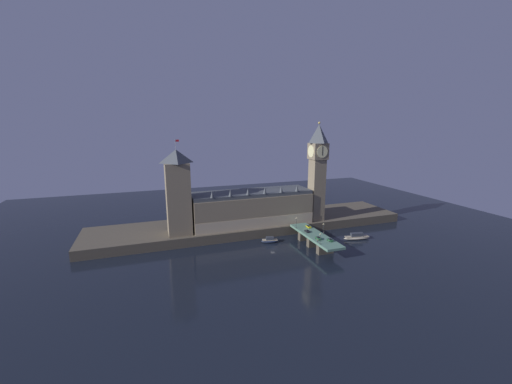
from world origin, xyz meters
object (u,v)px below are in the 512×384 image
object	(u,v)px
victoria_tower	(178,192)
street_lamp_far	(296,221)
car_northbound_lead	(307,231)
street_lamp_near	(320,237)
boat_downstream	(357,237)
boat_upstream	(270,240)
pedestrian_near_rail	(318,241)
street_lamp_mid	(323,227)
clock_tower	(317,169)
car_northbound_trail	(318,238)
car_southbound_lead	(330,240)
pedestrian_mid_walk	(324,233)
car_southbound_trail	(308,227)

from	to	relation	value
victoria_tower	street_lamp_far	distance (m)	76.10
car_northbound_lead	street_lamp_near	xyz separation A→B (m)	(-2.92, -20.32, 3.37)
boat_downstream	boat_upstream	bearing A→B (deg)	166.03
street_lamp_far	pedestrian_near_rail	bearing A→B (deg)	-89.12
pedestrian_near_rail	street_lamp_mid	distance (m)	15.79
clock_tower	boat_upstream	size ratio (longest dim) A/B	5.95
car_northbound_trail	street_lamp_far	size ratio (longest dim) A/B	0.58
car_southbound_lead	street_lamp_mid	world-z (taller)	street_lamp_mid
victoria_tower	street_lamp_mid	size ratio (longest dim) A/B	9.01
car_northbound_trail	boat_downstream	bearing A→B (deg)	14.72
car_northbound_lead	pedestrian_near_rail	world-z (taller)	pedestrian_near_rail
pedestrian_mid_walk	boat_downstream	bearing A→B (deg)	5.20
clock_tower	boat_downstream	bearing A→B (deg)	-66.42
street_lamp_near	street_lamp_far	size ratio (longest dim) A/B	0.91
victoria_tower	pedestrian_near_rail	distance (m)	87.56
victoria_tower	car_northbound_trail	bearing A→B (deg)	-29.28
car_northbound_lead	street_lamp_near	world-z (taller)	street_lamp_near
car_southbound_trail	street_lamp_near	distance (m)	29.19
car_southbound_trail	boat_downstream	distance (m)	31.60
car_southbound_lead	car_southbound_trail	xyz separation A→B (m)	(0.00, 25.40, -0.03)
clock_tower	boat_upstream	world-z (taller)	clock_tower
victoria_tower	pedestrian_mid_walk	bearing A→B (deg)	-23.24
boat_upstream	boat_downstream	bearing A→B (deg)	-13.97
car_southbound_lead	car_northbound_trail	bearing A→B (deg)	138.79
clock_tower	car_northbound_lead	distance (m)	47.15
street_lamp_far	boat_downstream	world-z (taller)	street_lamp_far
clock_tower	car_southbound_trail	distance (m)	41.42
pedestrian_near_rail	boat_downstream	xyz separation A→B (m)	(36.01, 12.38, -6.73)
street_lamp_near	car_northbound_lead	bearing A→B (deg)	81.82
car_southbound_trail	pedestrian_mid_walk	bearing A→B (deg)	-80.17
pedestrian_near_rail	pedestrian_mid_walk	distance (m)	14.22
clock_tower	street_lamp_near	distance (m)	59.82
car_northbound_trail	car_southbound_trail	bearing A→B (deg)	76.49
car_southbound_lead	boat_downstream	size ratio (longest dim) A/B	0.23
street_lamp_near	street_lamp_mid	distance (m)	18.31
boat_upstream	street_lamp_mid	bearing A→B (deg)	-26.58
street_lamp_mid	boat_downstream	xyz separation A→B (m)	(25.53, 0.97, -9.77)
street_lamp_mid	car_northbound_lead	bearing A→B (deg)	144.90
car_southbound_lead	pedestrian_mid_walk	xyz separation A→B (m)	(2.52, 10.86, 0.24)
street_lamp_near	boat_upstream	world-z (taller)	street_lamp_near
street_lamp_mid	boat_downstream	distance (m)	27.35
car_southbound_trail	boat_upstream	distance (m)	27.02
car_northbound_trail	car_southbound_lead	bearing A→B (deg)	-41.21
car_northbound_trail	street_lamp_far	distance (m)	23.04
car_southbound_lead	boat_upstream	bearing A→B (deg)	134.31
car_northbound_lead	car_southbound_lead	distance (m)	18.55
clock_tower	street_lamp_near	world-z (taller)	clock_tower
clock_tower	boat_upstream	xyz separation A→B (m)	(-41.47, -16.50, -40.71)
clock_tower	car_northbound_trail	world-z (taller)	clock_tower
boat_downstream	clock_tower	bearing A→B (deg)	113.58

